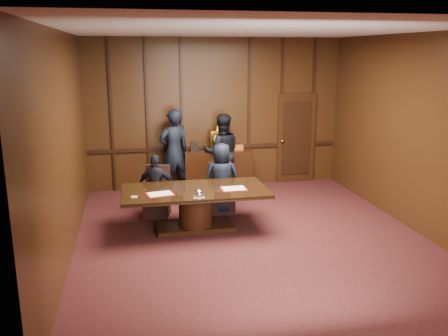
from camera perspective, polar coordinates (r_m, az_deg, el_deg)
name	(u,v)px	position (r m, az deg, el deg)	size (l,w,h in m)	color
room	(255,140)	(8.02, 3.77, 3.39)	(7.00, 7.04, 3.50)	#340E12
sideboard	(218,168)	(11.25, -0.75, 0.01)	(1.60, 0.45, 1.54)	black
conference_table	(195,202)	(8.63, -3.49, -4.16)	(2.62, 1.32, 0.76)	black
folder_left	(160,194)	(8.30, -7.71, -3.13)	(0.51, 0.41, 0.02)	#9E160E
folder_right	(234,189)	(8.55, 1.15, -2.50)	(0.46, 0.33, 0.02)	#9E160E
inkstand	(199,194)	(8.11, -3.08, -3.09)	(0.20, 0.14, 0.12)	white
notepad	(134,197)	(8.22, -10.75, -3.43)	(0.10, 0.07, 0.01)	#D8D869
chair_left	(157,201)	(9.47, -8.06, -4.01)	(0.58, 0.58, 0.99)	black
chair_right	(221,198)	(9.62, -0.34, -3.58)	(0.49, 0.49, 0.99)	black
signatory_left	(156,186)	(9.30, -8.14, -2.20)	(0.73, 0.31, 1.25)	black
signatory_right	(222,179)	(9.43, -0.25, -1.27)	(0.70, 0.45, 1.43)	black
witness_left	(174,151)	(10.85, -6.03, 2.01)	(0.70, 0.46, 1.93)	black
witness_right	(222,152)	(11.01, -0.25, 1.91)	(0.87, 0.68, 1.79)	black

